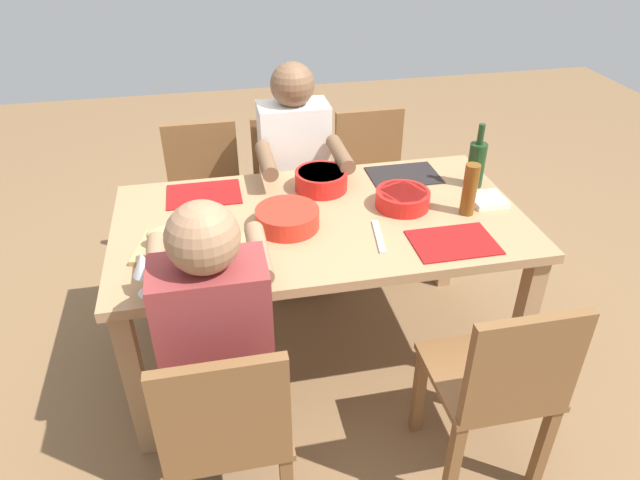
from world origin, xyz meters
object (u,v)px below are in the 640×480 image
chair_near_left (372,180)px  diner_near_center (296,166)px  beer_bottle (470,190)px  wine_bottle (476,163)px  chair_far_right (226,428)px  bread_loaf (189,236)px  cutting_board (191,249)px  serving_bowl_pasta (403,198)px  napkin_stack (487,200)px  serving_bowl_greens (321,179)px  chair_near_right (206,196)px  wine_glass (143,265)px  diner_far_right (216,337)px  serving_bowl_salad (287,217)px  chair_far_left (500,383)px  dining_table (320,235)px  chair_near_center (291,187)px

chair_near_left → diner_near_center: diner_near_center is taller
beer_bottle → diner_near_center: bearing=-48.6°
wine_bottle → chair_far_right: bearing=37.4°
bread_loaf → cutting_board: bearing=0.0°
serving_bowl_pasta → napkin_stack: bearing=173.9°
chair_far_right → serving_bowl_greens: size_ratio=3.66×
chair_near_right → wine_glass: (0.21, 1.15, 0.37)m
diner_near_center → diner_far_right: size_ratio=1.00×
chair_far_right → wine_glass: size_ratio=5.12×
serving_bowl_salad → diner_far_right: bearing=59.8°
napkin_stack → chair_far_left: bearing=70.4°
dining_table → wine_bottle: bearing=-169.3°
serving_bowl_salad → chair_near_left: bearing=-126.2°
chair_far_right → cutting_board: bearing=-84.3°
chair_far_right → chair_near_right: (0.00, -1.55, 0.00)m
serving_bowl_pasta → bread_loaf: 0.89m
dining_table → diner_near_center: (0.00, -0.59, 0.05)m
chair_near_right → serving_bowl_salad: (-0.32, 0.82, 0.30)m
diner_far_right → wine_bottle: size_ratio=4.14×
chair_far_left → beer_bottle: beer_bottle is taller
chair_near_left → serving_bowl_salad: size_ratio=3.34×
chair_near_center → dining_table: bearing=90.0°
chair_near_left → chair_near_center: bearing=0.0°
serving_bowl_salad → cutting_board: 0.39m
diner_near_center → beer_bottle: diner_near_center is taller
serving_bowl_greens → serving_bowl_pasta: serving_bowl_greens is taller
chair_near_left → chair_far_right: (0.92, 1.55, 0.00)m
serving_bowl_pasta → wine_bottle: size_ratio=0.78×
dining_table → serving_bowl_pasta: bearing=-177.1°
diner_near_center → wine_glass: (0.67, 0.97, 0.16)m
serving_bowl_salad → diner_near_center: bearing=-102.6°
chair_near_center → chair_near_right: (0.46, 0.00, 0.00)m
dining_table → cutting_board: cutting_board is taller
chair_near_right → diner_far_right: bearing=90.0°
bread_loaf → diner_near_center: bearing=-125.4°
dining_table → chair_far_left: 0.92m
chair_near_center → diner_far_right: bearing=71.4°
chair_near_center → chair_far_right: (0.46, 1.55, 0.00)m
serving_bowl_pasta → cutting_board: (0.88, 0.16, -0.03)m
dining_table → napkin_stack: size_ratio=11.91×
dining_table → beer_bottle: (-0.60, 0.09, 0.20)m
serving_bowl_greens → cutting_board: bearing=33.8°
wine_glass → dining_table: bearing=-150.4°
chair_far_right → chair_near_center: bearing=-106.5°
diner_far_right → napkin_stack: size_ratio=8.57×
diner_near_center → chair_near_right: size_ratio=1.41×
chair_near_center → chair_far_right: size_ratio=1.00×
beer_bottle → serving_bowl_salad: bearing=-3.4°
dining_table → napkin_stack: (-0.73, 0.02, 0.10)m
chair_far_left → bread_loaf: same height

